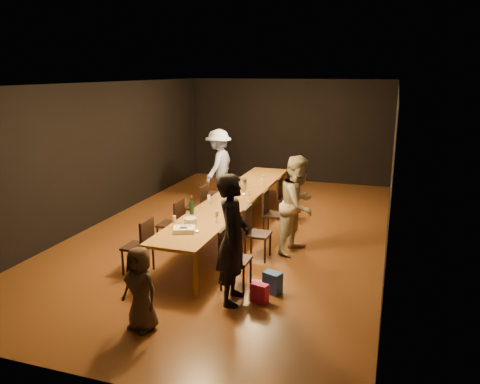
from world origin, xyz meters
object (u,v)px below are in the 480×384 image
(table, at_px, (234,199))
(ice_bucket, at_px, (242,184))
(chair_right_1, at_px, (258,233))
(child, at_px, (140,289))
(chair_right_0, at_px, (236,259))
(chair_right_2, at_px, (275,214))
(champagne_bottle, at_px, (192,205))
(chair_left_0, at_px, (137,246))
(man_blue, at_px, (219,166))
(woman_birthday, at_px, (233,239))
(chair_right_3, at_px, (288,199))
(woman_tan, at_px, (298,205))
(birthday_cake, at_px, (184,230))
(plate_stack, at_px, (190,221))
(chair_left_2, at_px, (196,206))
(chair_left_3, at_px, (217,193))
(chair_left_1, at_px, (170,224))

(table, bearing_deg, ice_bucket, 93.17)
(chair_right_1, relative_size, child, 0.84)
(chair_right_0, height_order, chair_right_1, same)
(chair_right_2, bearing_deg, champagne_bottle, -41.32)
(chair_left_0, distance_m, man_blue, 4.58)
(table, xyz_separation_m, woman_birthday, (0.95, -2.84, 0.24))
(chair_right_3, relative_size, ice_bucket, 4.01)
(woman_tan, bearing_deg, chair_right_3, 33.85)
(chair_right_3, xyz_separation_m, man_blue, (-2.00, 0.95, 0.45))
(chair_right_1, distance_m, chair_right_3, 2.40)
(ice_bucket, bearing_deg, birthday_cake, -90.54)
(woman_birthday, relative_size, birthday_cake, 4.61)
(child, bearing_deg, champagne_bottle, 115.35)
(chair_right_3, bearing_deg, champagne_bottle, -24.97)
(chair_right_3, bearing_deg, chair_left_0, -25.28)
(chair_right_0, distance_m, plate_stack, 1.13)
(chair_right_3, relative_size, chair_left_0, 1.00)
(chair_left_0, relative_size, woman_birthday, 0.49)
(birthday_cake, bearing_deg, woman_birthday, -50.12)
(chair_left_0, height_order, woman_birthday, woman_birthday)
(champagne_bottle, bearing_deg, chair_right_3, 65.03)
(chair_left_2, xyz_separation_m, man_blue, (-0.30, 2.15, 0.45))
(woman_birthday, bearing_deg, child, 133.23)
(chair_left_0, bearing_deg, plate_stack, -56.97)
(table, xyz_separation_m, birthday_cake, (-0.06, -2.27, 0.09))
(chair_left_3, relative_size, child, 0.84)
(woman_tan, bearing_deg, chair_right_1, 149.24)
(chair_left_2, bearing_deg, man_blue, 7.94)
(woman_tan, xyz_separation_m, man_blue, (-2.59, 2.80, 0.02))
(plate_stack, xyz_separation_m, ice_bucket, (0.08, 2.56, 0.06))
(table, relative_size, chair_left_2, 6.45)
(chair_left_3, bearing_deg, ice_bucket, -124.70)
(ice_bucket, bearing_deg, chair_right_2, -35.68)
(chair_right_2, relative_size, child, 0.84)
(chair_left_0, distance_m, chair_left_2, 2.40)
(chair_right_3, bearing_deg, chair_left_2, -54.78)
(woman_tan, xyz_separation_m, birthday_cake, (-1.50, -1.62, -0.10))
(man_blue, bearing_deg, plate_stack, 17.31)
(plate_stack, bearing_deg, chair_left_3, 103.30)
(table, relative_size, child, 5.39)
(chair_left_0, bearing_deg, woman_birthday, -103.77)
(chair_right_2, bearing_deg, woman_tan, 42.51)
(champagne_bottle, height_order, ice_bucket, champagne_bottle)
(chair_left_0, bearing_deg, child, -148.42)
(chair_left_0, xyz_separation_m, man_blue, (-0.30, 4.55, 0.45))
(chair_right_1, relative_size, chair_left_2, 1.00)
(birthday_cake, bearing_deg, ice_bucket, 68.77)
(chair_right_2, distance_m, chair_left_1, 2.08)
(chair_left_0, height_order, chair_left_3, same)
(chair_right_1, height_order, chair_left_2, same)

